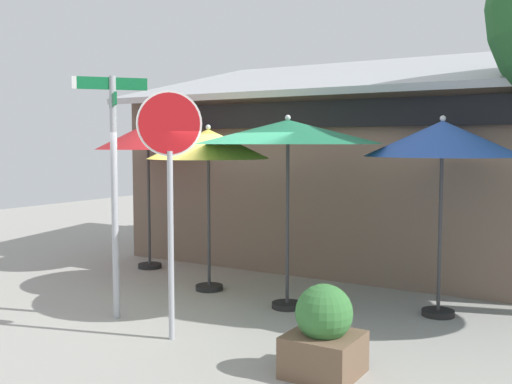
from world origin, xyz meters
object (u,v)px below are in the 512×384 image
patio_umbrella_crimson_left (148,137)px  patio_umbrella_mustard_center (208,145)px  patio_umbrella_forest_green_right (288,133)px  street_sign_post (114,172)px  patio_umbrella_royal_blue_far_right (442,140)px  stop_sign (170,168)px  sidewalk_planter (324,334)px

patio_umbrella_crimson_left → patio_umbrella_mustard_center: bearing=-22.6°
patio_umbrella_forest_green_right → street_sign_post: bearing=-137.0°
patio_umbrella_mustard_center → patio_umbrella_royal_blue_far_right: bearing=7.1°
patio_umbrella_crimson_left → stop_sign: bearing=-45.3°
patio_umbrella_forest_green_right → patio_umbrella_royal_blue_far_right: patio_umbrella_forest_green_right is taller
patio_umbrella_crimson_left → patio_umbrella_royal_blue_far_right: (5.50, -0.38, -0.07)m
street_sign_post → stop_sign: bearing=-14.2°
patio_umbrella_mustard_center → street_sign_post: bearing=-95.0°
patio_umbrella_mustard_center → sidewalk_planter: bearing=-36.7°
stop_sign → patio_umbrella_forest_green_right: bearing=74.4°
stop_sign → sidewalk_planter: (2.04, -0.08, -1.65)m
patio_umbrella_mustard_center → sidewalk_planter: 4.28m
patio_umbrella_crimson_left → patio_umbrella_mustard_center: 2.14m
street_sign_post → patio_umbrella_crimson_left: size_ratio=1.16×
street_sign_post → patio_umbrella_royal_blue_far_right: 4.40m
patio_umbrella_mustard_center → patio_umbrella_royal_blue_far_right: size_ratio=0.97×
stop_sign → patio_umbrella_royal_blue_far_right: 3.66m
patio_umbrella_crimson_left → sidewalk_planter: bearing=-31.7°
street_sign_post → stop_sign: (1.20, -0.30, 0.09)m
street_sign_post → sidewalk_planter: (3.25, -0.38, -1.56)m
patio_umbrella_royal_blue_far_right → sidewalk_planter: patio_umbrella_royal_blue_far_right is taller
stop_sign → patio_umbrella_mustard_center: 2.46m
stop_sign → patio_umbrella_mustard_center: stop_sign is taller
street_sign_post → patio_umbrella_mustard_center: size_ratio=1.22×
patio_umbrella_forest_green_right → sidewalk_planter: (1.50, -2.01, -2.07)m
patio_umbrella_crimson_left → patio_umbrella_royal_blue_far_right: bearing=-3.9°
patio_umbrella_mustard_center → patio_umbrella_forest_green_right: bearing=-10.3°
patio_umbrella_royal_blue_far_right → patio_umbrella_mustard_center: bearing=-172.9°
patio_umbrella_royal_blue_far_right → sidewalk_planter: (-0.45, -2.74, -1.98)m
patio_umbrella_forest_green_right → sidewalk_planter: bearing=-53.2°
patio_umbrella_crimson_left → street_sign_post: bearing=-56.6°
stop_sign → patio_umbrella_mustard_center: (-1.04, 2.22, 0.25)m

